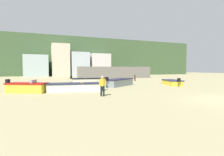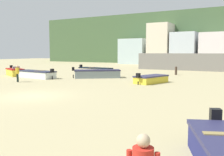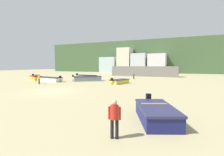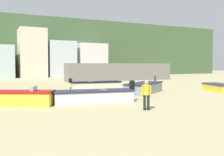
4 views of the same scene
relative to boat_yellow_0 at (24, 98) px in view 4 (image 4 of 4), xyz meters
name	(u,v)px [view 4 (image 4 of 4)]	position (x,y,z in m)	size (l,w,h in m)	color
headland_hill	(48,51)	(13.00, 56.46, 6.04)	(90.00, 32.00, 13.00)	#3F5936
harbor_pier	(121,72)	(17.05, 20.46, 0.89)	(17.69, 2.40, 2.71)	slate
townhouse_left	(32,53)	(5.99, 37.75, 4.34)	(5.04, 6.59, 9.61)	beige
townhouse_centre_left	(61,59)	(11.68, 37.12, 3.21)	(5.46, 5.33, 7.34)	silver
townhouse_centre	(90,60)	(18.27, 37.40, 3.07)	(6.12, 5.89, 7.07)	silver
boat_yellow_0	(24,98)	(0.00, 0.00, 0.00)	(3.78, 2.87, 1.21)	gold
boat_yellow_1	(219,87)	(17.34, 1.12, -0.09)	(2.54, 3.93, 1.04)	gold
boat_white_2	(94,96)	(4.24, -0.59, -0.05)	(5.51, 2.19, 1.14)	white
boat_grey_4	(144,88)	(10.26, 2.79, 0.00)	(5.15, 4.49, 1.24)	gray
boat_cream_5	(96,86)	(7.38, 6.83, -0.02)	(5.06, 1.76, 1.20)	beige
mooring_post_near_water	(155,80)	(17.03, 10.91, 0.07)	(0.29, 0.29, 1.06)	#403227
beach_walker_distant	(146,92)	(5.76, -4.49, 0.49)	(0.52, 0.45, 1.62)	black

